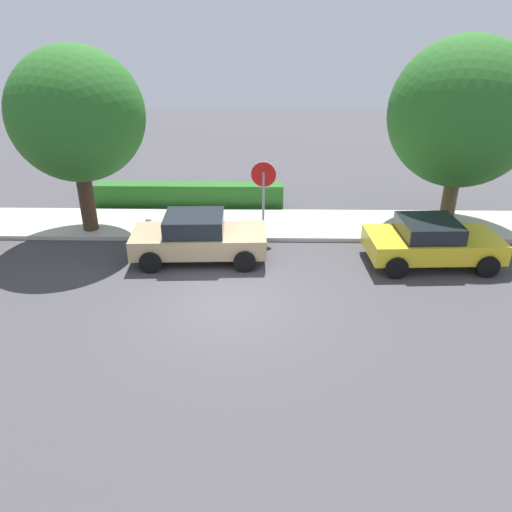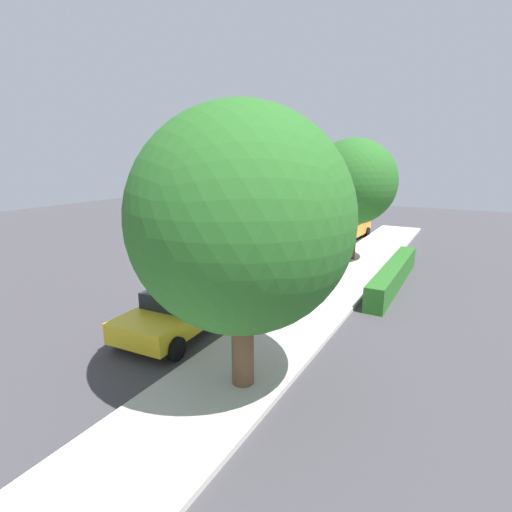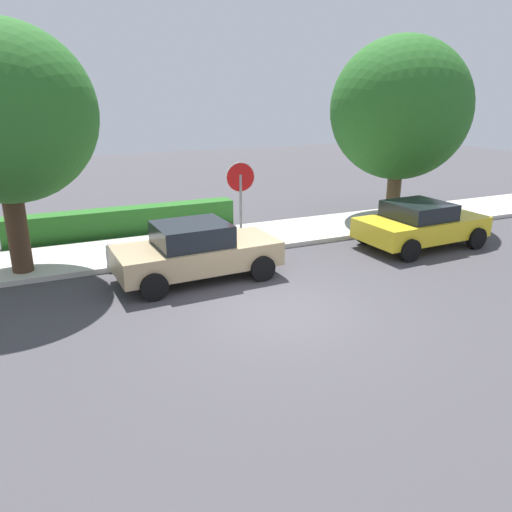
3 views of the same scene
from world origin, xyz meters
name	(u,v)px [view 3 (image 3 of 3)]	position (x,y,z in m)	size (l,w,h in m)	color
ground_plane	(279,310)	(0.00, 0.00, 0.00)	(60.00, 60.00, 0.00)	#423F44
sidewalk_curb	(202,243)	(0.00, 5.21, 0.07)	(32.00, 2.69, 0.14)	beige
stop_sign	(241,189)	(0.94, 4.37, 1.79)	(0.86, 0.11, 2.57)	gray
parked_car_tan	(196,251)	(-1.01, 2.57, 0.72)	(4.06, 2.08, 1.43)	tan
parked_car_yellow	(421,224)	(5.94, 2.43, 0.69)	(3.91, 2.25, 1.36)	yellow
street_tree_near_corner	(5,115)	(-4.84, 4.51, 3.95)	(4.18, 4.18, 6.04)	#422D1E
street_tree_mid_block	(400,109)	(7.39, 5.55, 3.87)	(4.78, 4.78, 6.29)	brown
fire_hydrant	(111,256)	(-2.85, 4.13, 0.36)	(0.30, 0.22, 0.72)	#A5A5A8
front_yard_hedge	(125,222)	(-1.92, 7.21, 0.46)	(7.23, 0.69, 0.92)	#286623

